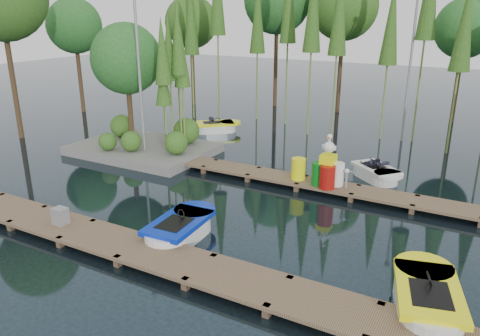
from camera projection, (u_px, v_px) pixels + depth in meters
The scene contains 15 objects.
ground_plane at pixel (221, 199), 16.39m from camera, with size 90.00×90.00×0.00m, color #1A2831.
near_dock at pixel (134, 248), 12.60m from camera, with size 18.00×1.50×0.50m.
far_dock at pixel (277, 177), 17.92m from camera, with size 15.00×1.20×0.50m.
island at pixel (138, 83), 20.98m from camera, with size 6.20×4.20×6.75m.
tree_screen at pixel (292, 13), 24.10m from camera, with size 34.42×18.53×10.31m.
lamp_island at pixel (138, 61), 19.61m from camera, with size 0.30×0.30×7.25m.
lamp_rear at pixel (411, 55), 22.26m from camera, with size 0.30×0.30×7.25m.
boat_blue at pixel (180, 229), 13.56m from camera, with size 1.44×2.87×0.94m.
boat_yellow_near at pixel (427, 300), 10.27m from camera, with size 2.05×3.22×1.00m.
boat_yellow_far at pixel (216, 127), 25.27m from camera, with size 2.65×2.51×1.26m.
boat_white_far at pixel (376, 173), 18.27m from camera, with size 2.53×2.37×1.13m.
utility_cabinet at pixel (60, 216), 13.78m from camera, with size 0.41×0.35×0.50m, color gray.
yellow_barrel at pixel (298, 169), 17.37m from camera, with size 0.53×0.53×0.80m, color #FBFB0D.
drum_cluster at pixel (328, 171), 16.65m from camera, with size 1.10×1.01×1.90m.
seagull_post at pixel (347, 175), 16.50m from camera, with size 0.44×0.24×0.71m.
Camera 1 is at (7.97, -12.90, 6.36)m, focal length 35.00 mm.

